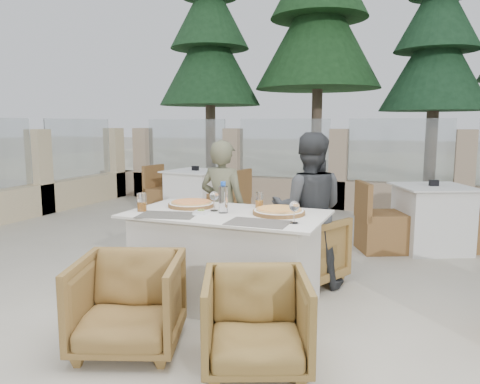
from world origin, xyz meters
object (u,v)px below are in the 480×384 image
at_px(dining_table, 227,258).
at_px(diner_left, 223,208).
at_px(pizza_left, 191,204).
at_px(pizza_right, 279,211).
at_px(wine_glass_corner, 294,211).
at_px(olive_dish, 201,212).
at_px(bg_table_a, 196,195).
at_px(bg_table_b, 432,218).
at_px(armchair_near_left, 128,303).
at_px(water_bottle, 223,197).
at_px(wine_glass_centre, 214,200).
at_px(beer_glass_left, 142,202).
at_px(beer_glass_right, 259,200).
at_px(armchair_far_left, 221,242).
at_px(diner_right, 308,210).
at_px(armchair_far_right, 300,249).
at_px(armchair_near_right, 256,321).

bearing_deg(dining_table, diner_left, 116.00).
relative_size(pizza_left, diner_left, 0.30).
bearing_deg(pizza_right, wine_glass_corner, -54.65).
height_order(dining_table, olive_dish, olive_dish).
relative_size(bg_table_a, bg_table_b, 1.00).
xyz_separation_m(armchair_near_left, bg_table_b, (1.88, 3.39, 0.07)).
bearing_deg(armchair_near_left, wine_glass_corner, 20.67).
distance_m(water_bottle, wine_glass_centre, 0.12).
bearing_deg(dining_table, beer_glass_left, -163.66).
bearing_deg(armchair_near_left, beer_glass_right, 50.21).
bearing_deg(olive_dish, bg_table_a, 117.83).
xyz_separation_m(armchair_near_left, diner_left, (-0.05, 1.68, 0.35)).
bearing_deg(bg_table_b, diner_left, -163.15).
height_order(wine_glass_centre, bg_table_a, wine_glass_centre).
bearing_deg(olive_dish, armchair_far_left, 104.28).
bearing_deg(wine_glass_centre, bg_table_a, 119.70).
bearing_deg(water_bottle, armchair_far_left, 115.15).
height_order(pizza_left, wine_glass_corner, wine_glass_corner).
bearing_deg(beer_glass_right, bg_table_b, 56.01).
height_order(wine_glass_corner, diner_right, diner_right).
relative_size(armchair_near_left, diner_left, 0.52).
bearing_deg(wine_glass_corner, beer_glass_left, -179.82).
bearing_deg(pizza_right, bg_table_b, 63.10).
relative_size(water_bottle, beer_glass_right, 1.89).
bearing_deg(wine_glass_centre, wine_glass_corner, -17.13).
relative_size(pizza_left, olive_dish, 3.67).
xyz_separation_m(pizza_left, armchair_far_left, (0.01, 0.62, -0.49)).
distance_m(pizza_right, armchair_far_right, 0.79).
height_order(diner_left, bg_table_b, diner_left).
height_order(armchair_near_left, diner_right, diner_right).
distance_m(armchair_far_left, armchair_near_left, 1.75).
relative_size(pizza_left, armchair_far_left, 0.60).
bearing_deg(pizza_left, water_bottle, -22.86).
xyz_separation_m(beer_glass_left, beer_glass_right, (0.85, 0.51, -0.01)).
bearing_deg(armchair_far_right, pizza_right, 113.15).
xyz_separation_m(dining_table, armchair_far_right, (0.44, 0.73, -0.06)).
xyz_separation_m(water_bottle, beer_glass_left, (-0.65, -0.19, -0.05)).
xyz_separation_m(pizza_left, water_bottle, (0.37, -0.16, 0.10)).
xyz_separation_m(water_bottle, bg_table_a, (-1.80, 3.02, -0.51)).
relative_size(pizza_right, diner_left, 0.31).
distance_m(pizza_left, beer_glass_left, 0.45).
distance_m(beer_glass_right, bg_table_a, 3.38).
relative_size(water_bottle, wine_glass_corner, 1.40).
xyz_separation_m(diner_right, bg_table_a, (-2.33, 2.30, -0.32)).
xyz_separation_m(armchair_far_left, bg_table_b, (1.98, 1.65, 0.08)).
bearing_deg(water_bottle, armchair_near_right, -55.69).
relative_size(pizza_right, armchair_far_right, 0.59).
bearing_deg(beer_glass_left, pizza_right, 14.98).
height_order(pizza_left, armchair_far_right, pizza_left).
relative_size(pizza_left, bg_table_b, 0.25).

